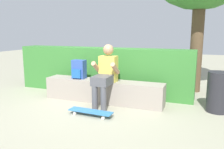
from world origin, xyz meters
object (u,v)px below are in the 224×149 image
Objects in this scene: person_skater at (106,73)px; trash_bin at (218,92)px; bench_main at (103,91)px; backpack_on_bench at (79,70)px; skateboard_near_person at (91,112)px.

person_skater is 1.63× the size of trash_bin.
bench_main is at bearing 126.07° from person_skater.
person_skater is 3.02× the size of backpack_on_bench.
bench_main is 0.87m from skateboard_near_person.
skateboard_near_person is at bearing -91.64° from person_skater.
bench_main reaches higher than skateboard_near_person.
bench_main is 3.16× the size of skateboard_near_person.
backpack_on_bench is at bearing 129.65° from skateboard_near_person.
bench_main is 0.50m from person_skater.
bench_main is 0.70m from backpack_on_bench.
trash_bin reaches higher than skateboard_near_person.
person_skater is 2.12m from trash_bin.
trash_bin is at bearing 26.81° from skateboard_near_person.
trash_bin is (2.21, 0.21, 0.14)m from bench_main.
bench_main is 3.44× the size of trash_bin.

